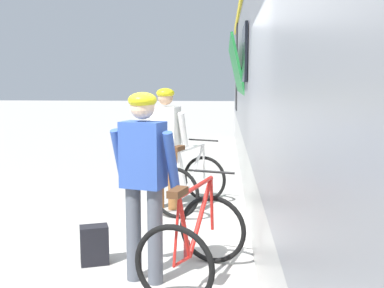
% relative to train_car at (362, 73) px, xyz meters
% --- Properties ---
extents(ground_plane, '(80.00, 80.00, 0.00)m').
position_rel_train_car_xyz_m(ground_plane, '(-2.77, -1.95, -1.97)').
color(ground_plane, '#A09E99').
extents(train_car, '(3.23, 17.87, 3.88)m').
position_rel_train_car_xyz_m(train_car, '(0.00, 0.00, 0.00)').
color(train_car, gray).
rests_on(train_car, ground).
extents(cyclist_near_in_blue, '(0.66, 0.42, 1.76)m').
position_rel_train_car_xyz_m(cyclist_near_in_blue, '(-2.53, -2.24, -0.91)').
color(cyclist_near_in_blue, '#4C515B').
rests_on(cyclist_near_in_blue, ground).
extents(cyclist_far_in_white, '(0.66, 0.44, 1.76)m').
position_rel_train_car_xyz_m(cyclist_far_in_white, '(-2.65, 0.27, -0.91)').
color(cyclist_far_in_white, '#935B2D').
rests_on(cyclist_far_in_white, ground).
extents(bicycle_near_red, '(0.98, 1.23, 0.99)m').
position_rel_train_car_xyz_m(bicycle_near_red, '(-2.06, -2.25, -1.56)').
color(bicycle_near_red, black).
rests_on(bicycle_near_red, ground).
extents(bicycle_far_white, '(1.04, 1.25, 0.99)m').
position_rel_train_car_xyz_m(bicycle_far_white, '(-2.29, 0.25, -1.56)').
color(bicycle_far_white, black).
rests_on(bicycle_far_white, ground).
extents(backpack_on_platform, '(0.32, 0.26, 0.40)m').
position_rel_train_car_xyz_m(backpack_on_platform, '(-3.12, -1.87, -1.77)').
color(backpack_on_platform, black).
rests_on(backpack_on_platform, ground).
extents(water_bottle_near_the_bikes, '(0.07, 0.07, 0.19)m').
position_rel_train_car_xyz_m(water_bottle_near_the_bikes, '(-2.19, -1.64, -1.87)').
color(water_bottle_near_the_bikes, red).
rests_on(water_bottle_near_the_bikes, ground).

